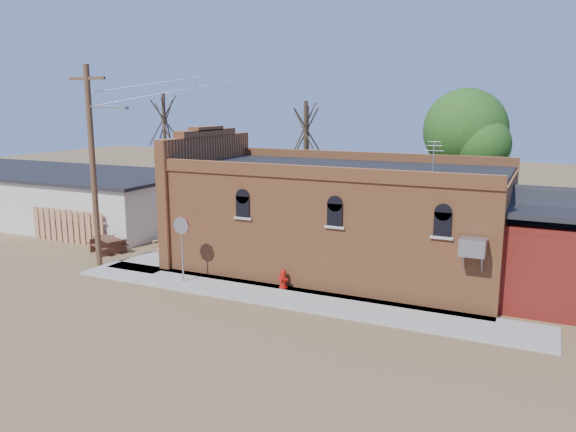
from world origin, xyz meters
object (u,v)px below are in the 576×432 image
at_px(brick_bar, 334,217).
at_px(fire_hydrant, 283,279).
at_px(utility_pole, 94,162).
at_px(picnic_table, 108,243).
at_px(trash_barrel, 183,242).
at_px(stop_sign, 182,232).

xyz_separation_m(brick_bar, fire_hydrant, (-0.70, -3.78, -1.88)).
xyz_separation_m(utility_pole, picnic_table, (-1.36, 2.00, -4.29)).
bearing_deg(brick_bar, fire_hydrant, -100.43).
relative_size(fire_hydrant, picnic_table, 0.37).
distance_m(brick_bar, trash_barrel, 8.08).
height_order(utility_pole, picnic_table, utility_pole).
bearing_deg(brick_bar, utility_pole, -156.31).
xyz_separation_m(brick_bar, trash_barrel, (-7.84, -0.56, -1.84)).
height_order(fire_hydrant, trash_barrel, trash_barrel).
bearing_deg(trash_barrel, brick_bar, 4.05).
relative_size(utility_pole, trash_barrel, 10.74).
distance_m(brick_bar, utility_pole, 10.96).
height_order(trash_barrel, picnic_table, trash_barrel).
distance_m(utility_pole, fire_hydrant, 10.07).
bearing_deg(trash_barrel, fire_hydrant, -24.29).
height_order(utility_pole, trash_barrel, utility_pole).
distance_m(utility_pole, stop_sign, 5.62).
distance_m(brick_bar, fire_hydrant, 4.28).
height_order(brick_bar, utility_pole, utility_pole).
relative_size(stop_sign, trash_barrel, 3.29).
bearing_deg(picnic_table, utility_pole, -35.15).
height_order(fire_hydrant, stop_sign, stop_sign).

